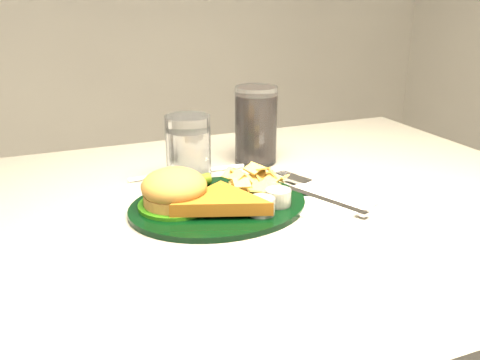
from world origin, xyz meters
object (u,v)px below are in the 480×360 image
Objects in this scene: dinner_plate at (218,189)px; cola_glass at (256,125)px; water_glass at (189,151)px; fork_napkin at (321,198)px.

dinner_plate is 0.24m from cola_glass.
dinner_plate is 0.12m from water_glass.
dinner_plate is at bearing -127.99° from cola_glass.
dinner_plate reaches higher than fork_napkin.
water_glass reaches higher than dinner_plate.
water_glass is 0.23m from fork_napkin.
water_glass is 0.17m from cola_glass.
dinner_plate is 1.40× the size of fork_napkin.
cola_glass is 0.74× the size of fork_napkin.
cola_glass is at bearing 71.57° from fork_napkin.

